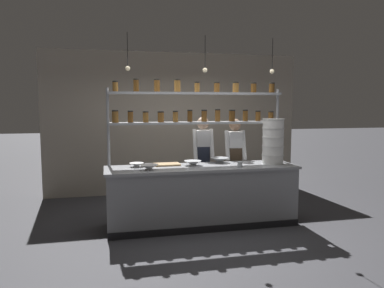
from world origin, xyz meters
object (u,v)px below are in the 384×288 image
spice_shelf_unit (197,111)px  cutting_board (167,164)px  prep_bowl_center_back (193,163)px  chef_left (203,157)px  prep_bowl_near_right (149,167)px  chef_center (235,159)px  prep_bowl_center_front (219,160)px  serving_cup_front (240,164)px  prep_bowl_near_left (137,165)px  container_stack (273,141)px

spice_shelf_unit → cutting_board: (-0.51, -0.11, -0.83)m
prep_bowl_center_back → chef_left: bearing=63.5°
prep_bowl_near_right → prep_bowl_center_back: bearing=17.6°
chef_center → prep_bowl_center_front: 0.54m
chef_left → prep_bowl_center_back: size_ratio=6.07×
serving_cup_front → prep_bowl_near_left: bearing=165.1°
container_stack → prep_bowl_near_right: container_stack is taller
prep_bowl_near_right → chef_center: bearing=26.1°
prep_bowl_center_back → prep_bowl_near_right: prep_bowl_near_right is taller
cutting_board → container_stack: bearing=-8.0°
chef_center → serving_cup_front: 0.91m
prep_bowl_center_front → prep_bowl_center_back: 0.52m
chef_center → prep_bowl_center_front: size_ratio=5.47×
prep_bowl_center_front → prep_bowl_near_right: bearing=-161.3°
prep_bowl_near_left → serving_cup_front: 1.55m
prep_bowl_center_front → prep_bowl_near_right: prep_bowl_center_front is taller
cutting_board → prep_bowl_near_right: size_ratio=1.46×
chef_center → chef_left: bearing=172.5°
prep_bowl_near_left → prep_bowl_near_right: prep_bowl_near_right is taller
prep_bowl_near_right → serving_cup_front: serving_cup_front is taller
chef_left → serving_cup_front: chef_left is taller
cutting_board → prep_bowl_near_right: prep_bowl_near_right is taller
chef_center → prep_bowl_near_right: 1.76m
chef_center → prep_bowl_near_right: (-1.58, -0.77, 0.04)m
chef_center → prep_bowl_near_left: 1.79m
prep_bowl_center_front → serving_cup_front: 0.53m
prep_bowl_center_back → container_stack: bearing=-4.8°
container_stack → prep_bowl_center_back: 1.32m
chef_center → prep_bowl_near_left: (-1.73, -0.47, 0.03)m
chef_center → prep_bowl_near_right: size_ratio=5.88×
spice_shelf_unit → chef_left: spice_shelf_unit is taller
chef_left → chef_center: chef_left is taller
chef_left → container_stack: size_ratio=2.30×
prep_bowl_near_left → prep_bowl_near_right: (0.15, -0.30, 0.01)m
serving_cup_front → prep_bowl_near_right: bearing=175.6°
spice_shelf_unit → prep_bowl_center_back: 0.84m
spice_shelf_unit → prep_bowl_center_front: size_ratio=9.54×
prep_bowl_center_back → serving_cup_front: serving_cup_front is taller
prep_bowl_near_left → prep_bowl_center_front: size_ratio=0.74×
container_stack → prep_bowl_center_front: (-0.79, 0.29, -0.32)m
container_stack → serving_cup_front: bearing=-160.9°
chef_center → prep_bowl_near_left: chef_center is taller
prep_bowl_near_left → serving_cup_front: serving_cup_front is taller
prep_bowl_near_left → prep_bowl_center_front: prep_bowl_center_front is taller
prep_bowl_near_right → chef_left: bearing=41.1°
serving_cup_front → spice_shelf_unit: bearing=133.3°
spice_shelf_unit → chef_center: spice_shelf_unit is taller
container_stack → serving_cup_front: container_stack is taller
container_stack → prep_bowl_center_back: container_stack is taller
container_stack → prep_bowl_center_front: 0.90m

